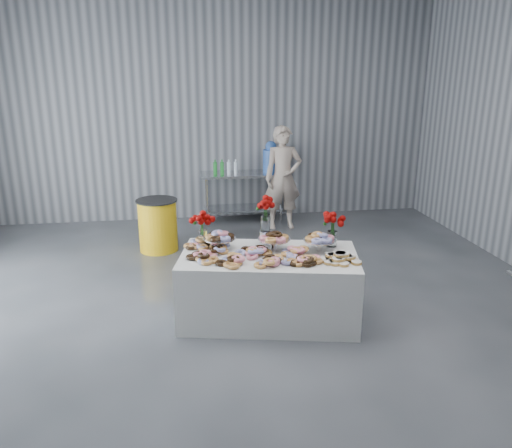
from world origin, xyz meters
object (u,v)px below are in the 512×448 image
at_px(prep_table, 243,188).
at_px(water_jug, 271,158).
at_px(person, 283,178).
at_px(display_table, 269,286).
at_px(trash_barrel, 158,225).

relative_size(prep_table, water_jug, 2.71).
xyz_separation_m(water_jug, person, (0.13, -0.46, -0.27)).
distance_m(display_table, prep_table, 3.74).
relative_size(display_table, water_jug, 3.43).
height_order(display_table, water_jug, water_jug).
distance_m(display_table, water_jug, 3.86).
xyz_separation_m(display_table, person, (0.81, 3.26, 0.51)).
bearing_deg(trash_barrel, person, 22.10).
bearing_deg(water_jug, display_table, -100.36).
bearing_deg(person, prep_table, 142.44).
xyz_separation_m(display_table, prep_table, (0.18, 3.72, 0.24)).
relative_size(water_jug, trash_barrel, 0.70).
bearing_deg(person, trash_barrel, -159.24).
bearing_deg(display_table, person, 75.98).
distance_m(prep_table, trash_barrel, 1.99).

